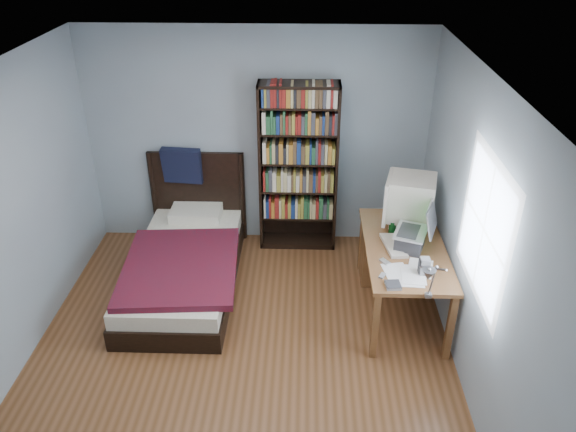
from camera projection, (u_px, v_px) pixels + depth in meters
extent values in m
plane|color=brown|center=(241.00, 355.00, 5.05)|extent=(4.20, 4.20, 0.00)
plane|color=white|center=(227.00, 81.00, 3.84)|extent=(4.20, 4.20, 0.00)
cube|color=#9CAEB7|center=(257.00, 140.00, 6.28)|extent=(3.80, 0.04, 2.50)
cube|color=#9CAEB7|center=(477.00, 241.00, 4.39)|extent=(0.04, 4.20, 2.50)
cube|color=white|center=(485.00, 229.00, 4.16)|extent=(0.01, 1.14, 1.14)
cube|color=white|center=(484.00, 229.00, 4.16)|extent=(0.01, 1.00, 1.00)
cube|color=brown|center=(405.00, 248.00, 5.30)|extent=(0.75, 1.49, 0.04)
cube|color=brown|center=(375.00, 326.00, 4.89)|extent=(0.06, 0.06, 0.69)
cube|color=brown|center=(450.00, 327.00, 4.87)|extent=(0.06, 0.06, 0.69)
cube|color=brown|center=(362.00, 242.00, 6.10)|extent=(0.06, 0.06, 0.69)
cube|color=brown|center=(422.00, 243.00, 6.08)|extent=(0.06, 0.06, 0.69)
cube|color=brown|center=(394.00, 251.00, 5.94)|extent=(0.69, 0.40, 0.68)
cube|color=beige|center=(404.00, 224.00, 5.63)|extent=(0.34, 0.31, 0.03)
cylinder|color=beige|center=(405.00, 219.00, 5.61)|extent=(0.11, 0.11, 0.07)
cube|color=beige|center=(411.00, 198.00, 5.49)|extent=(0.53, 0.52, 0.43)
cube|color=beige|center=(388.00, 197.00, 5.50)|extent=(0.14, 0.44, 0.45)
cube|color=#42ACEE|center=(386.00, 197.00, 5.50)|extent=(0.09, 0.33, 0.29)
cube|color=#2D2D30|center=(410.00, 240.00, 5.23)|extent=(0.33, 0.35, 0.17)
cube|color=silver|center=(411.00, 232.00, 5.19)|extent=(0.38, 0.44, 0.02)
cube|color=#2D2D30|center=(409.00, 231.00, 5.18)|extent=(0.26, 0.33, 0.00)
cube|color=silver|center=(432.00, 219.00, 5.11)|extent=(0.20, 0.37, 0.26)
cube|color=#0CBF26|center=(430.00, 219.00, 5.11)|extent=(0.16, 0.30, 0.20)
cube|color=#99999E|center=(428.00, 295.00, 4.61)|extent=(0.05, 0.04, 0.04)
cylinder|color=#99999E|center=(432.00, 281.00, 4.47)|extent=(0.02, 0.12, 0.34)
cylinder|color=#99999E|center=(433.00, 268.00, 4.18)|extent=(0.14, 0.28, 0.17)
cone|color=#99999E|center=(428.00, 275.00, 4.05)|extent=(0.11, 0.11, 0.09)
cube|color=beige|center=(394.00, 246.00, 5.28)|extent=(0.23, 0.44, 0.04)
cube|color=gray|center=(424.00, 266.00, 4.86)|extent=(0.08, 0.08, 0.16)
cylinder|color=#073507|center=(392.00, 227.00, 5.49)|extent=(0.07, 0.07, 0.13)
ellipsoid|color=silver|center=(401.00, 230.00, 5.53)|extent=(0.06, 0.10, 0.03)
cube|color=silver|center=(385.00, 262.00, 5.05)|extent=(0.10, 0.11, 0.02)
cube|color=gray|center=(382.00, 276.00, 4.86)|extent=(0.07, 0.09, 0.02)
cube|color=gray|center=(393.00, 285.00, 4.73)|extent=(0.14, 0.14, 0.03)
cube|color=black|center=(261.00, 168.00, 6.27)|extent=(0.03, 0.30, 1.94)
cube|color=black|center=(336.00, 169.00, 6.25)|extent=(0.03, 0.30, 1.94)
cube|color=black|center=(299.00, 84.00, 5.79)|extent=(0.87, 0.30, 0.03)
cube|color=black|center=(298.00, 240.00, 6.72)|extent=(0.87, 0.30, 0.06)
cube|color=black|center=(298.00, 164.00, 6.38)|extent=(0.87, 0.02, 1.94)
cube|color=olive|center=(298.00, 167.00, 6.23)|extent=(0.79, 0.22, 1.74)
cube|color=black|center=(185.00, 276.00, 5.94)|extent=(1.05, 2.10, 0.22)
cube|color=beige|center=(183.00, 261.00, 5.84)|extent=(1.01, 2.03, 0.16)
cube|color=maroon|center=(180.00, 267.00, 5.56)|extent=(1.20, 1.44, 0.07)
cube|color=beige|center=(196.00, 213.00, 6.48)|extent=(0.58, 0.37, 0.12)
cube|color=black|center=(198.00, 196.00, 6.60)|extent=(1.11, 0.05, 1.10)
cylinder|color=black|center=(154.00, 196.00, 6.60)|extent=(0.06, 0.06, 1.10)
cylinder|color=black|center=(242.00, 197.00, 6.57)|extent=(0.06, 0.06, 1.10)
cube|color=black|center=(182.00, 166.00, 6.39)|extent=(0.46, 0.20, 0.43)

